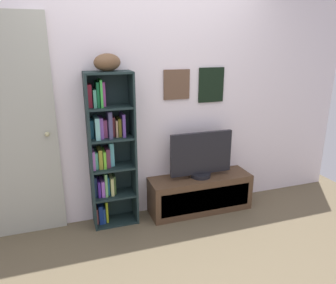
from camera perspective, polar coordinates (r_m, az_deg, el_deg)
ground at (r=2.88m, az=2.98°, el=-22.37°), size 5.20×5.20×0.04m
back_wall at (r=3.35m, az=-3.85°, el=7.16°), size 4.80×0.08×2.46m
bookshelf at (r=3.25m, az=-10.59°, el=-1.45°), size 0.45×0.25×1.56m
football at (r=3.07m, az=-10.68°, el=13.67°), size 0.32×0.27×0.16m
tv_stand at (r=3.66m, az=5.69°, el=-9.02°), size 1.14×0.35×0.40m
television at (r=3.49m, az=5.90°, el=-2.38°), size 0.69×0.22×0.50m
door at (r=3.25m, az=-25.74°, el=1.65°), size 0.76×0.09×2.08m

